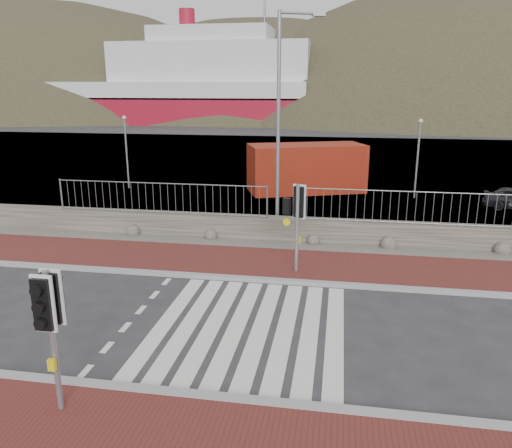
% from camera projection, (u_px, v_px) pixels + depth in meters
% --- Properties ---
extents(ground, '(220.00, 220.00, 0.00)m').
position_uv_depth(ground, '(249.00, 327.00, 12.28)').
color(ground, '#28282B').
rests_on(ground, ground).
extents(sidewalk_far, '(40.00, 3.00, 0.08)m').
position_uv_depth(sidewalk_far, '(273.00, 264.00, 16.54)').
color(sidewalk_far, maroon).
rests_on(sidewalk_far, ground).
extents(kerb_near, '(40.00, 0.25, 0.12)m').
position_uv_depth(kerb_near, '(220.00, 398.00, 9.42)').
color(kerb_near, gray).
rests_on(kerb_near, ground).
extents(kerb_far, '(40.00, 0.25, 0.12)m').
position_uv_depth(kerb_far, '(266.00, 280.00, 15.11)').
color(kerb_far, gray).
rests_on(kerb_far, ground).
extents(zebra_crossing, '(4.62, 5.60, 0.01)m').
position_uv_depth(zebra_crossing, '(249.00, 327.00, 12.28)').
color(zebra_crossing, silver).
rests_on(zebra_crossing, ground).
extents(gravel_strip, '(40.00, 1.50, 0.06)m').
position_uv_depth(gravel_strip, '(280.00, 246.00, 18.44)').
color(gravel_strip, '#59544C').
rests_on(gravel_strip, ground).
extents(stone_wall, '(40.00, 0.60, 0.90)m').
position_uv_depth(stone_wall, '(283.00, 229.00, 19.09)').
color(stone_wall, '#454039').
rests_on(stone_wall, ground).
extents(railing, '(18.07, 0.07, 1.22)m').
position_uv_depth(railing, '(283.00, 195.00, 18.58)').
color(railing, gray).
rests_on(railing, stone_wall).
extents(quay, '(120.00, 40.00, 0.50)m').
position_uv_depth(quay, '(313.00, 162.00, 38.78)').
color(quay, '#4C4C4F').
rests_on(quay, ground).
extents(water, '(220.00, 50.00, 0.05)m').
position_uv_depth(water, '(327.00, 127.00, 72.03)').
color(water, '#3F4C54').
rests_on(water, ground).
extents(ferry, '(50.00, 16.00, 20.00)m').
position_uv_depth(ferry, '(173.00, 88.00, 79.30)').
color(ferry, maroon).
rests_on(ferry, ground).
extents(hills_backdrop, '(254.00, 90.00, 100.00)m').
position_uv_depth(hills_backdrop, '(360.00, 233.00, 100.87)').
color(hills_backdrop, '#2A2D1B').
rests_on(hills_backdrop, ground).
extents(traffic_signal_near, '(0.39, 0.24, 2.74)m').
position_uv_depth(traffic_signal_near, '(50.00, 312.00, 8.59)').
color(traffic_signal_near, gray).
rests_on(traffic_signal_near, ground).
extents(traffic_signal_far, '(0.70, 0.39, 2.86)m').
position_uv_depth(traffic_signal_far, '(296.00, 209.00, 15.31)').
color(traffic_signal_far, gray).
rests_on(traffic_signal_far, ground).
extents(streetlight, '(1.69, 0.82, 8.37)m').
position_uv_depth(streetlight, '(282.00, 114.00, 18.79)').
color(streetlight, gray).
rests_on(streetlight, ground).
extents(shipping_container, '(6.80, 4.66, 2.62)m').
position_uv_depth(shipping_container, '(306.00, 168.00, 27.78)').
color(shipping_container, maroon).
rests_on(shipping_container, ground).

